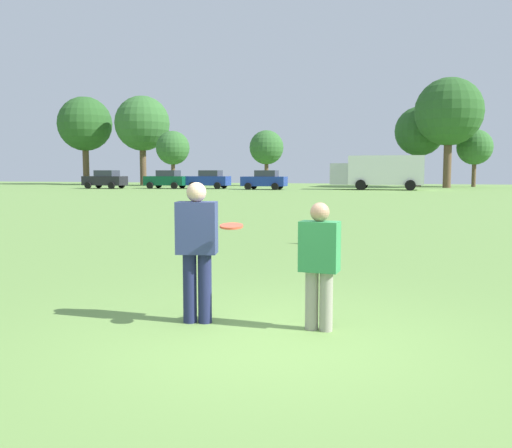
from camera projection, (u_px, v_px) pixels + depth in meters
The scene contains 17 objects.
ground_plane at pixel (267, 339), 6.28m from camera, with size 142.49×142.49×0.00m, color #6B9347.
player_thrower at pixel (197, 244), 6.86m from camera, with size 0.53×0.36×1.73m.
player_defender at pixel (319, 259), 6.54m from camera, with size 0.47×0.30×1.50m.
frisbee at pixel (231, 226), 6.47m from camera, with size 0.27×0.27×0.06m.
traffic_cone at pixel (307, 235), 14.27m from camera, with size 0.32×0.32×0.48m.
parked_car_near_left at pixel (105, 179), 56.28m from camera, with size 4.23×2.28×1.82m.
parked_car_mid_left at pixel (167, 179), 56.30m from camera, with size 4.23×2.28×1.82m.
parked_car_center at pixel (209, 179), 56.00m from camera, with size 4.23×2.28×1.82m.
parked_car_mid_right at pixel (265, 180), 53.46m from camera, with size 4.23×2.28×1.82m.
box_truck at pixel (379, 171), 52.65m from camera, with size 8.54×3.12×3.18m.
tree_west_oak at pixel (85, 124), 71.69m from camera, with size 6.84×6.84×11.12m.
tree_west_maple at pixel (142, 124), 69.10m from camera, with size 6.70×6.70×10.89m.
tree_center_elm at pixel (173, 148), 65.42m from camera, with size 3.92×3.92×6.36m.
tree_east_birch at pixel (267, 148), 65.73m from camera, with size 3.98×3.98×6.47m.
tree_east_oak at pixel (420, 131), 62.47m from camera, with size 5.46×5.46×8.87m.
tree_far_east_pine at pixel (449, 112), 57.94m from camera, with size 6.96×6.96×11.31m.
tree_far_west_pine at pixel (475, 147), 61.52m from camera, with size 3.86×3.86×6.27m.
Camera 1 is at (1.43, -5.96, 1.88)m, focal length 39.57 mm.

